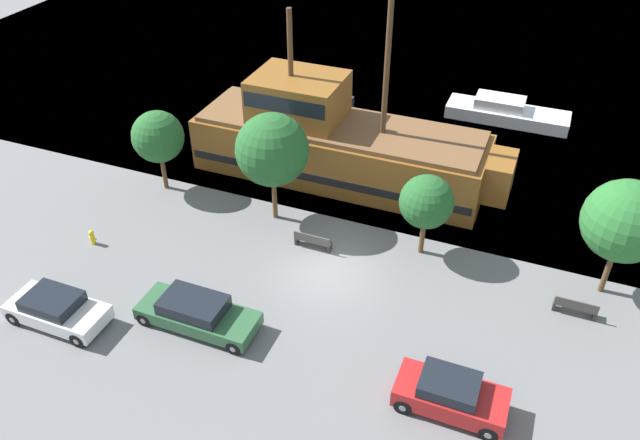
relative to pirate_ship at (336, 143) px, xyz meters
name	(u,v)px	position (x,y,z in m)	size (l,w,h in m)	color
ground_plane	(328,271)	(2.63, -7.86, -2.02)	(160.00, 160.00, 0.00)	slate
pirate_ship	(336,143)	(0.00, 0.00, 0.00)	(17.08, 4.75, 9.99)	brown
moored_boat_dockside	(506,112)	(7.81, 10.22, -1.45)	(7.62, 2.23, 1.49)	silver
moored_boat_outer	(293,98)	(-5.55, 6.71, -1.29)	(7.49, 2.46, 1.95)	#2D333D
parked_car_curb_front	(57,309)	(-6.52, -14.87, -1.34)	(4.15, 1.88, 1.35)	white
parked_car_curb_mid	(197,313)	(-1.13, -12.92, -1.35)	(4.99, 1.90, 1.34)	#2D5B38
parked_car_curb_rear	(450,395)	(9.26, -13.19, -1.28)	(3.91, 1.81, 1.47)	#B21E1E
fire_hydrant	(92,237)	(-8.56, -10.13, -1.60)	(0.42, 0.25, 0.76)	yellow
bench_promenade_east	(313,241)	(1.32, -6.56, -1.57)	(1.79, 0.45, 0.85)	#4C4742
bench_promenade_west	(576,307)	(13.11, -6.61, -1.58)	(1.73, 0.45, 0.85)	#4C4742
tree_row_east	(158,137)	(-8.04, -4.64, 1.08)	(2.69, 2.69, 4.46)	brown
tree_row_mideast	(272,150)	(-1.39, -4.92, 1.87)	(3.52, 3.52, 5.66)	brown
tree_row_midwest	(426,202)	(6.14, -4.92, 0.82)	(2.46, 2.46, 4.08)	brown
tree_row_west	(625,221)	(14.11, -4.62, 1.72)	(3.43, 3.43, 5.46)	brown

